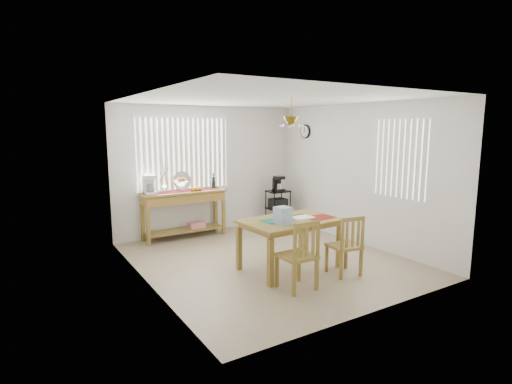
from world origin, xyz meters
TOP-DOWN VIEW (x-y plane):
  - ground at (0.00, 0.00)m, footprint 4.00×4.50m
  - room_shell at (0.00, 0.02)m, footprint 4.20×4.70m
  - sideboard at (-0.66, 2.00)m, footprint 1.66×0.47m
  - sideboard_items at (-0.94, 2.01)m, footprint 1.57×0.39m
  - wire_cart at (1.46, 1.82)m, footprint 0.46×0.37m
  - cart_items at (1.46, 1.83)m, footprint 0.19×0.22m
  - dining_table at (0.04, -0.52)m, footprint 1.49×1.00m
  - table_items at (-0.09, -0.66)m, footprint 1.13×0.51m
  - chair_left at (-0.34, -1.25)m, footprint 0.45×0.45m
  - chair_right at (0.58, -1.18)m, footprint 0.47×0.47m

SIDE VIEW (x-z plane):
  - ground at x=0.00m, z-range -0.01..0.00m
  - chair_right at x=0.58m, z-range -0.01..0.89m
  - chair_left at x=-0.34m, z-range -0.01..0.95m
  - wire_cart at x=1.46m, z-range 0.08..0.87m
  - dining_table at x=0.04m, z-range 0.30..1.08m
  - sideboard at x=-0.66m, z-range 0.23..1.17m
  - table_items at x=-0.09m, z-range 0.75..1.00m
  - cart_items at x=1.46m, z-range 0.78..1.10m
  - sideboard_items at x=-0.94m, z-range 0.72..1.43m
  - room_shell at x=0.00m, z-range 0.34..3.04m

